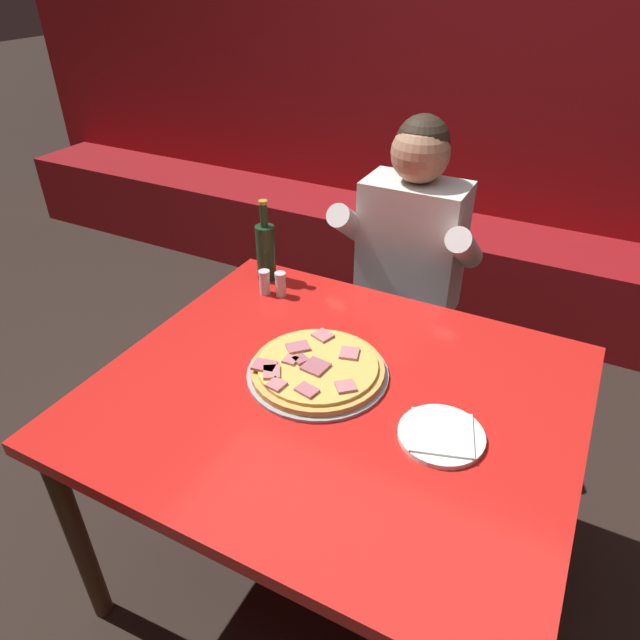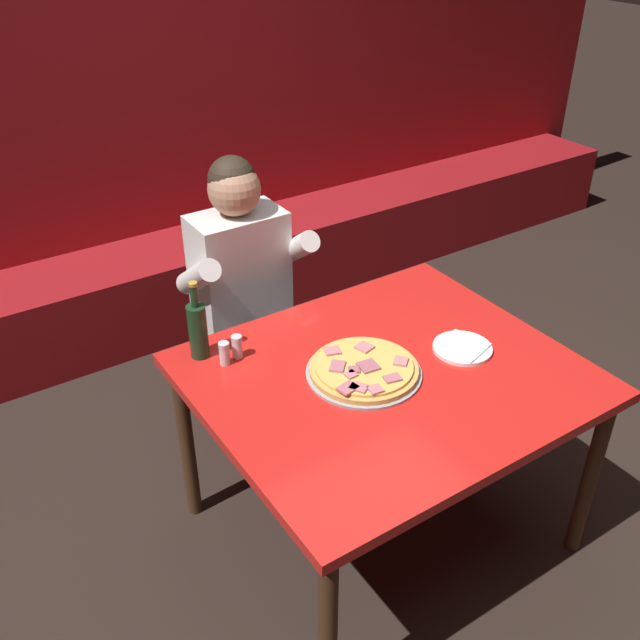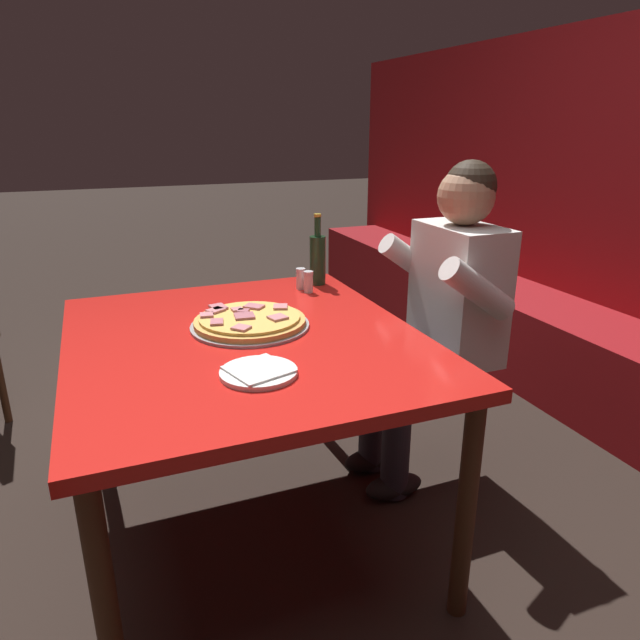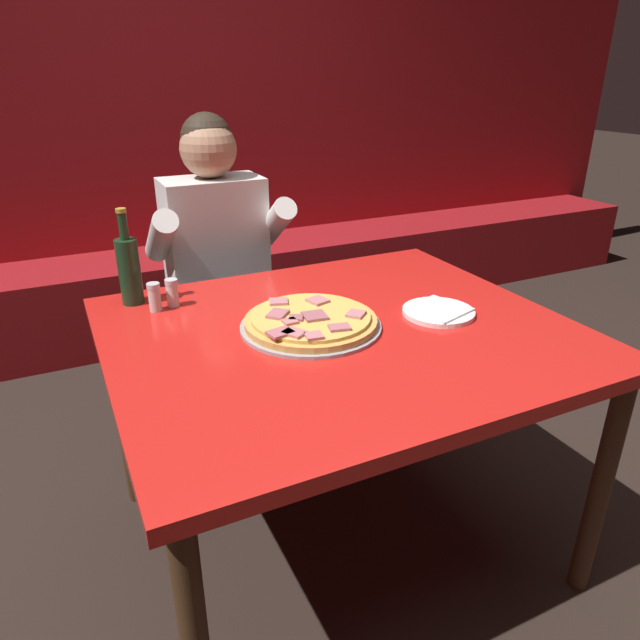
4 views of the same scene
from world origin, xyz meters
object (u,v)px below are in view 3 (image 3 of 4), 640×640
shaker_red_pepper_flakes (308,283)px  diner_seated_blue_shirt (438,313)px  main_dining_table (245,357)px  pizza (250,322)px  shaker_parmesan (301,280)px  beer_bottle (318,258)px  plate_white_paper (259,372)px

shaker_red_pepper_flakes → diner_seated_blue_shirt: size_ratio=0.07×
main_dining_table → diner_seated_blue_shirt: bearing=97.4°
main_dining_table → pizza: size_ratio=3.19×
diner_seated_blue_shirt → shaker_parmesan: bearing=-127.3°
shaker_red_pepper_flakes → shaker_parmesan: bearing=-167.0°
pizza → diner_seated_blue_shirt: bearing=92.1°
pizza → beer_bottle: 0.58m
main_dining_table → beer_bottle: beer_bottle is taller
plate_white_paper → shaker_parmesan: bearing=152.5°
beer_bottle → main_dining_table: bearing=-42.1°
plate_white_paper → shaker_red_pepper_flakes: shaker_red_pepper_flakes is taller
beer_bottle → shaker_red_pepper_flakes: (0.10, -0.08, -0.07)m
shaker_red_pepper_flakes → beer_bottle: bearing=142.5°
main_dining_table → shaker_parmesan: size_ratio=14.52×
shaker_parmesan → shaker_red_pepper_flakes: same height
main_dining_table → pizza: (-0.07, 0.04, 0.09)m
pizza → shaker_parmesan: size_ratio=4.56×
beer_bottle → diner_seated_blue_shirt: 0.54m
shaker_parmesan → shaker_red_pepper_flakes: size_ratio=1.00×
plate_white_paper → beer_bottle: 0.93m
beer_bottle → shaker_parmesan: 0.13m
main_dining_table → shaker_red_pepper_flakes: 0.54m
diner_seated_blue_shirt → plate_white_paper: bearing=-63.9°
main_dining_table → plate_white_paper: (0.30, -0.04, 0.08)m
main_dining_table → shaker_parmesan: shaker_parmesan is taller
main_dining_table → plate_white_paper: size_ratio=5.95×
shaker_parmesan → pizza: bearing=-40.5°
main_dining_table → shaker_red_pepper_flakes: size_ratio=14.52×
main_dining_table → plate_white_paper: plate_white_paper is taller
shaker_red_pepper_flakes → main_dining_table: bearing=-43.3°
plate_white_paper → shaker_parmesan: size_ratio=2.44×
beer_bottle → shaker_red_pepper_flakes: beer_bottle is taller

